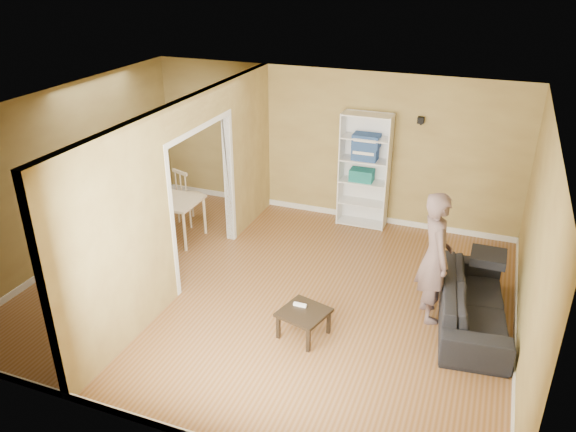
# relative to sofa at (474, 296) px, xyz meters

# --- Properties ---
(room_shell) EXTENTS (6.50, 6.50, 6.50)m
(room_shell) POSITION_rel_sofa_xyz_m (-2.70, -0.23, 0.91)
(room_shell) COLOR brown
(room_shell) RESTS_ON ground
(partition) EXTENTS (0.22, 5.50, 2.60)m
(partition) POSITION_rel_sofa_xyz_m (-3.90, -0.23, 0.91)
(partition) COLOR tan
(partition) RESTS_ON ground
(wall_speaker) EXTENTS (0.10, 0.10, 0.10)m
(wall_speaker) POSITION_rel_sofa_xyz_m (-1.20, 2.46, 1.51)
(wall_speaker) COLOR black
(wall_speaker) RESTS_ON room_shell
(sofa) EXTENTS (2.15, 1.12, 0.79)m
(sofa) POSITION_rel_sofa_xyz_m (0.00, 0.00, 0.00)
(sofa) COLOR black
(sofa) RESTS_ON ground
(person) EXTENTS (0.91, 0.82, 2.04)m
(person) POSITION_rel_sofa_xyz_m (-0.53, -0.04, 0.63)
(person) COLOR slate
(person) RESTS_ON ground
(bookshelf) EXTENTS (0.83, 0.36, 1.96)m
(bookshelf) POSITION_rel_sofa_xyz_m (-2.03, 2.38, 0.59)
(bookshelf) COLOR white
(bookshelf) RESTS_ON ground
(paper_box_teal) EXTENTS (0.39, 0.26, 0.20)m
(paper_box_teal) POSITION_rel_sofa_xyz_m (-2.07, 2.33, 0.51)
(paper_box_teal) COLOR #226B6A
(paper_box_teal) RESTS_ON bookshelf
(paper_box_navy_b) EXTENTS (0.42, 0.27, 0.21)m
(paper_box_navy_b) POSITION_rel_sofa_xyz_m (-2.03, 2.33, 0.90)
(paper_box_navy_b) COLOR navy
(paper_box_navy_b) RESTS_ON bookshelf
(paper_box_navy_c) EXTENTS (0.44, 0.29, 0.22)m
(paper_box_navy_c) POSITION_rel_sofa_xyz_m (-2.02, 2.33, 1.13)
(paper_box_navy_c) COLOR navy
(paper_box_navy_c) RESTS_ON bookshelf
(coffee_table) EXTENTS (0.54, 0.54, 0.36)m
(coffee_table) POSITION_rel_sofa_xyz_m (-1.91, -1.03, -0.09)
(coffee_table) COLOR black
(coffee_table) RESTS_ON ground
(game_controller) EXTENTS (0.17, 0.04, 0.03)m
(game_controller) POSITION_rel_sofa_xyz_m (-1.99, -0.94, -0.02)
(game_controller) COLOR white
(game_controller) RESTS_ON coffee_table
(dining_table) EXTENTS (1.11, 0.74, 0.70)m
(dining_table) POSITION_rel_sofa_xyz_m (-4.90, 0.69, 0.23)
(dining_table) COLOR #CBB193
(dining_table) RESTS_ON ground
(chair_left) EXTENTS (0.54, 0.54, 0.89)m
(chair_left) POSITION_rel_sofa_xyz_m (-5.65, 0.74, 0.05)
(chair_left) COLOR tan
(chair_left) RESTS_ON ground
(chair_near) EXTENTS (0.50, 0.50, 0.88)m
(chair_near) POSITION_rel_sofa_xyz_m (-4.89, 0.11, 0.05)
(chair_near) COLOR tan
(chair_near) RESTS_ON ground
(chair_far) EXTENTS (0.60, 0.60, 1.02)m
(chair_far) POSITION_rel_sofa_xyz_m (-4.82, 1.32, 0.12)
(chair_far) COLOR #D4B288
(chair_far) RESTS_ON ground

